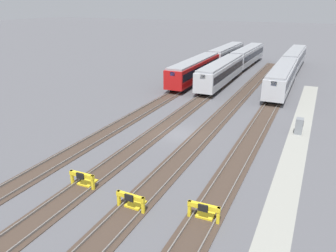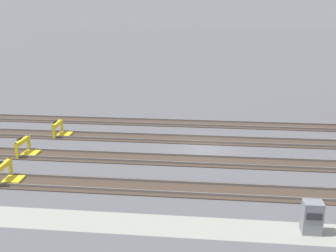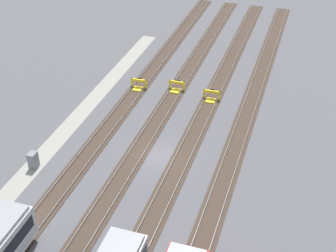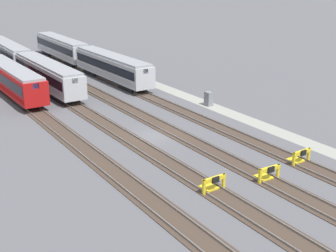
% 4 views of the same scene
% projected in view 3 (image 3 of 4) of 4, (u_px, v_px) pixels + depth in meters
% --- Properties ---
extents(ground_plane, '(400.00, 400.00, 0.00)m').
position_uv_depth(ground_plane, '(159.00, 156.00, 45.60)').
color(ground_plane, '#5B5B60').
extents(service_walkway, '(54.00, 2.00, 0.01)m').
position_uv_depth(service_walkway, '(61.00, 136.00, 48.38)').
color(service_walkway, '#9E9E93').
rests_on(service_walkway, ground).
extents(rail_track_nearest, '(90.00, 2.24, 0.21)m').
position_uv_depth(rail_track_nearest, '(96.00, 143.00, 47.31)').
color(rail_track_nearest, '#47382D').
rests_on(rail_track_nearest, ground).
extents(rail_track_near_inner, '(90.00, 2.24, 0.21)m').
position_uv_depth(rail_track_near_inner, '(138.00, 151.00, 46.15)').
color(rail_track_near_inner, '#47382D').
rests_on(rail_track_near_inner, ground).
extents(rail_track_middle, '(90.00, 2.24, 0.21)m').
position_uv_depth(rail_track_middle, '(182.00, 160.00, 44.99)').
color(rail_track_middle, '#47382D').
rests_on(rail_track_middle, ground).
extents(rail_track_far_inner, '(90.00, 2.24, 0.21)m').
position_uv_depth(rail_track_far_inner, '(228.00, 169.00, 43.83)').
color(rail_track_far_inner, '#47382D').
rests_on(rail_track_far_inner, ground).
extents(bumper_stop_nearest_track, '(1.37, 2.01, 1.22)m').
position_uv_depth(bumper_stop_nearest_track, '(138.00, 85.00, 56.35)').
color(bumper_stop_nearest_track, yellow).
rests_on(bumper_stop_nearest_track, ground).
extents(bumper_stop_near_inner_track, '(1.36, 2.01, 1.22)m').
position_uv_depth(bumper_stop_near_inner_track, '(176.00, 87.00, 55.93)').
color(bumper_stop_near_inner_track, yellow).
rests_on(bumper_stop_near_inner_track, ground).
extents(bumper_stop_middle_track, '(1.36, 2.00, 1.22)m').
position_uv_depth(bumper_stop_middle_track, '(211.00, 96.00, 54.09)').
color(bumper_stop_middle_track, yellow).
rests_on(bumper_stop_middle_track, ground).
extents(electrical_cabinet, '(0.90, 0.73, 1.60)m').
position_uv_depth(electrical_cabinet, '(33.00, 160.00, 43.77)').
color(electrical_cabinet, gray).
rests_on(electrical_cabinet, ground).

